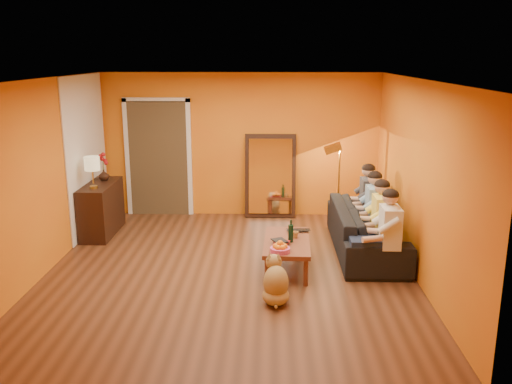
{
  "coord_description": "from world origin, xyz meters",
  "views": [
    {
      "loc": [
        0.57,
        -6.98,
        2.91
      ],
      "look_at": [
        0.35,
        0.5,
        1.0
      ],
      "focal_mm": 38.0,
      "sensor_mm": 36.0,
      "label": 1
    }
  ],
  "objects_px": {
    "sofa": "(366,229)",
    "vase": "(104,175)",
    "dog": "(276,279)",
    "person_mid_right": "(374,211)",
    "laptop": "(299,232)",
    "person_far_left": "(390,234)",
    "coffee_table": "(287,255)",
    "person_mid_left": "(381,222)",
    "mirror_frame": "(270,176)",
    "wine_bottle": "(291,231)",
    "table_lamp": "(93,173)",
    "floor_lamp": "(339,187)",
    "person_far_right": "(368,201)",
    "sideboard": "(102,209)",
    "tumbler": "(295,235)"
  },
  "relations": [
    {
      "from": "floor_lamp",
      "to": "laptop",
      "type": "height_order",
      "value": "floor_lamp"
    },
    {
      "from": "person_far_right",
      "to": "laptop",
      "type": "distance_m",
      "value": 1.57
    },
    {
      "from": "coffee_table",
      "to": "person_mid_left",
      "type": "relative_size",
      "value": 1.0
    },
    {
      "from": "wine_bottle",
      "to": "person_far_right",
      "type": "bearing_deg",
      "value": 48.22
    },
    {
      "from": "table_lamp",
      "to": "person_mid_right",
      "type": "xyz_separation_m",
      "value": [
        4.37,
        -0.32,
        -0.49
      ]
    },
    {
      "from": "sofa",
      "to": "laptop",
      "type": "distance_m",
      "value": 1.11
    },
    {
      "from": "dog",
      "to": "sideboard",
      "type": "bearing_deg",
      "value": 156.99
    },
    {
      "from": "mirror_frame",
      "to": "floor_lamp",
      "type": "bearing_deg",
      "value": -27.88
    },
    {
      "from": "table_lamp",
      "to": "laptop",
      "type": "height_order",
      "value": "table_lamp"
    },
    {
      "from": "sideboard",
      "to": "laptop",
      "type": "xyz_separation_m",
      "value": [
        3.21,
        -1.12,
        0.01
      ]
    },
    {
      "from": "mirror_frame",
      "to": "person_mid_left",
      "type": "distance_m",
      "value": 2.75
    },
    {
      "from": "sideboard",
      "to": "table_lamp",
      "type": "distance_m",
      "value": 0.74
    },
    {
      "from": "sofa",
      "to": "person_mid_left",
      "type": "height_order",
      "value": "person_mid_left"
    },
    {
      "from": "tumbler",
      "to": "person_far_right",
      "type": "bearing_deg",
      "value": 46.24
    },
    {
      "from": "coffee_table",
      "to": "wine_bottle",
      "type": "height_order",
      "value": "wine_bottle"
    },
    {
      "from": "tumbler",
      "to": "laptop",
      "type": "distance_m",
      "value": 0.24
    },
    {
      "from": "table_lamp",
      "to": "person_far_left",
      "type": "relative_size",
      "value": 0.42
    },
    {
      "from": "tumbler",
      "to": "coffee_table",
      "type": "bearing_deg",
      "value": -135.0
    },
    {
      "from": "wine_bottle",
      "to": "vase",
      "type": "bearing_deg",
      "value": 150.15
    },
    {
      "from": "floor_lamp",
      "to": "mirror_frame",
      "type": "bearing_deg",
      "value": 156.41
    },
    {
      "from": "sofa",
      "to": "person_far_left",
      "type": "bearing_deg",
      "value": -172.59
    },
    {
      "from": "floor_lamp",
      "to": "table_lamp",
      "type": "bearing_deg",
      "value": -164.81
    },
    {
      "from": "sideboard",
      "to": "person_mid_left",
      "type": "relative_size",
      "value": 0.97
    },
    {
      "from": "coffee_table",
      "to": "tumbler",
      "type": "xyz_separation_m",
      "value": [
        0.12,
        0.12,
        0.25
      ]
    },
    {
      "from": "person_far_left",
      "to": "coffee_table",
      "type": "bearing_deg",
      "value": 169.29
    },
    {
      "from": "sofa",
      "to": "vase",
      "type": "distance_m",
      "value": 4.39
    },
    {
      "from": "dog",
      "to": "vase",
      "type": "relative_size",
      "value": 3.22
    },
    {
      "from": "dog",
      "to": "laptop",
      "type": "height_order",
      "value": "dog"
    },
    {
      "from": "mirror_frame",
      "to": "person_mid_left",
      "type": "relative_size",
      "value": 1.25
    },
    {
      "from": "wine_bottle",
      "to": "person_mid_left",
      "type": "bearing_deg",
      "value": 15.0
    },
    {
      "from": "floor_lamp",
      "to": "person_far_right",
      "type": "distance_m",
      "value": 0.68
    },
    {
      "from": "person_far_left",
      "to": "person_mid_right",
      "type": "bearing_deg",
      "value": 90.0
    },
    {
      "from": "floor_lamp",
      "to": "dog",
      "type": "relative_size",
      "value": 2.42
    },
    {
      "from": "person_far_right",
      "to": "vase",
      "type": "height_order",
      "value": "person_far_right"
    },
    {
      "from": "wine_bottle",
      "to": "person_far_left",
      "type": "bearing_deg",
      "value": -8.96
    },
    {
      "from": "table_lamp",
      "to": "vase",
      "type": "bearing_deg",
      "value": 90.0
    },
    {
      "from": "dog",
      "to": "person_far_left",
      "type": "relative_size",
      "value": 0.49
    },
    {
      "from": "person_far_right",
      "to": "wine_bottle",
      "type": "height_order",
      "value": "person_far_right"
    },
    {
      "from": "person_far_right",
      "to": "laptop",
      "type": "xyz_separation_m",
      "value": [
        -1.16,
        -1.05,
        -0.18
      ]
    },
    {
      "from": "wine_bottle",
      "to": "table_lamp",
      "type": "bearing_deg",
      "value": 158.44
    },
    {
      "from": "person_mid_right",
      "to": "vase",
      "type": "relative_size",
      "value": 6.62
    },
    {
      "from": "sofa",
      "to": "person_mid_right",
      "type": "relative_size",
      "value": 1.94
    },
    {
      "from": "dog",
      "to": "person_mid_right",
      "type": "xyz_separation_m",
      "value": [
        1.5,
        1.89,
        0.31
      ]
    },
    {
      "from": "person_mid_left",
      "to": "tumbler",
      "type": "xyz_separation_m",
      "value": [
        -1.22,
        -0.18,
        -0.15
      ]
    },
    {
      "from": "mirror_frame",
      "to": "sofa",
      "type": "xyz_separation_m",
      "value": [
        1.45,
        -1.8,
        -0.42
      ]
    },
    {
      "from": "person_mid_right",
      "to": "tumbler",
      "type": "xyz_separation_m",
      "value": [
        -1.22,
        -0.73,
        -0.15
      ]
    },
    {
      "from": "tumbler",
      "to": "person_mid_right",
      "type": "bearing_deg",
      "value": 30.72
    },
    {
      "from": "person_mid_right",
      "to": "vase",
      "type": "xyz_separation_m",
      "value": [
        -4.37,
        0.87,
        0.33
      ]
    },
    {
      "from": "person_mid_left",
      "to": "person_far_right",
      "type": "xyz_separation_m",
      "value": [
        0.0,
        1.1,
        0.0
      ]
    },
    {
      "from": "coffee_table",
      "to": "vase",
      "type": "distance_m",
      "value": 3.56
    }
  ]
}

